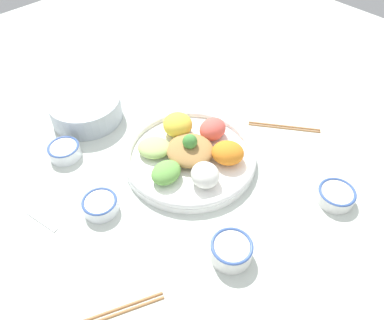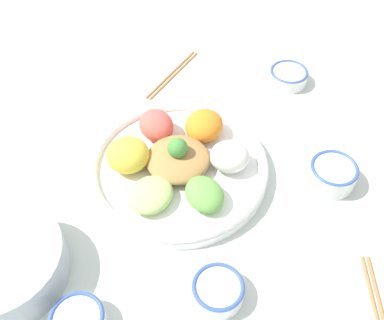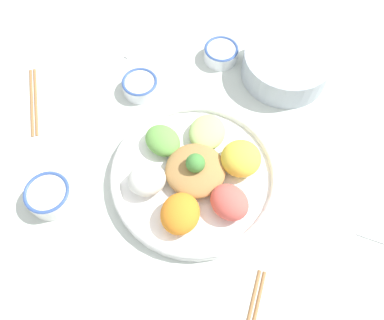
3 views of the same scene
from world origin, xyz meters
name	(u,v)px [view 3 (image 3 of 3)]	position (x,y,z in m)	size (l,w,h in m)	color
ground_plane	(187,168)	(0.00, 0.00, 0.00)	(2.40, 2.40, 0.00)	silver
salad_platter	(195,174)	(0.00, -0.03, 0.03)	(0.36, 0.36, 0.09)	white
sauce_bowl_red	(221,53)	(0.25, 0.21, 0.02)	(0.09, 0.09, 0.04)	white
rice_bowl_blue	(49,196)	(-0.27, 0.11, 0.03)	(0.09, 0.09, 0.05)	white
sauce_bowl_dark	(140,85)	(0.03, 0.24, 0.02)	(0.09, 0.09, 0.04)	white
side_serving_bowl	(287,64)	(0.35, 0.07, 0.04)	(0.21, 0.21, 0.07)	#A8B2BC
chopsticks_pair_near	(33,101)	(-0.20, 0.36, 0.00)	(0.09, 0.19, 0.01)	#9E6B3D
serving_spoon_main	(149,38)	(0.14, 0.37, 0.00)	(0.14, 0.06, 0.01)	silver
serving_spoon_extra	(358,232)	(0.20, -0.32, 0.00)	(0.09, 0.11, 0.01)	silver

